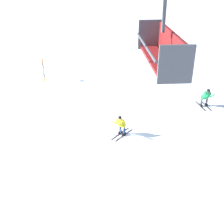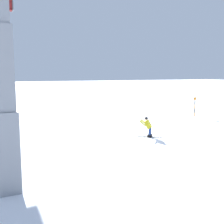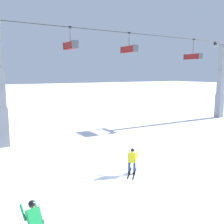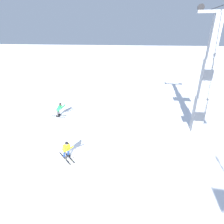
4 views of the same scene
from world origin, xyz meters
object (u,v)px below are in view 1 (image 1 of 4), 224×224
(trail_marker_pole, at_px, (43,69))
(skier_distant_uphill, at_px, (206,96))
(skier_carving_main, at_px, (121,124))
(chairlift_seat_nearest, at_px, (165,48))

(trail_marker_pole, height_order, skier_distant_uphill, trail_marker_pole)
(trail_marker_pole, bearing_deg, skier_carving_main, 121.92)
(skier_carving_main, xyz_separation_m, trail_marker_pole, (5.65, -9.08, 0.33))
(skier_carving_main, relative_size, chairlift_seat_nearest, 0.73)
(trail_marker_pole, relative_size, skier_distant_uphill, 1.21)
(chairlift_seat_nearest, height_order, trail_marker_pole, chairlift_seat_nearest)
(chairlift_seat_nearest, bearing_deg, skier_carving_main, -91.19)
(skier_carving_main, xyz_separation_m, skier_distant_uphill, (-6.30, -3.34, 0.06))
(skier_carving_main, bearing_deg, trail_marker_pole, -58.08)
(skier_carving_main, height_order, trail_marker_pole, trail_marker_pole)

